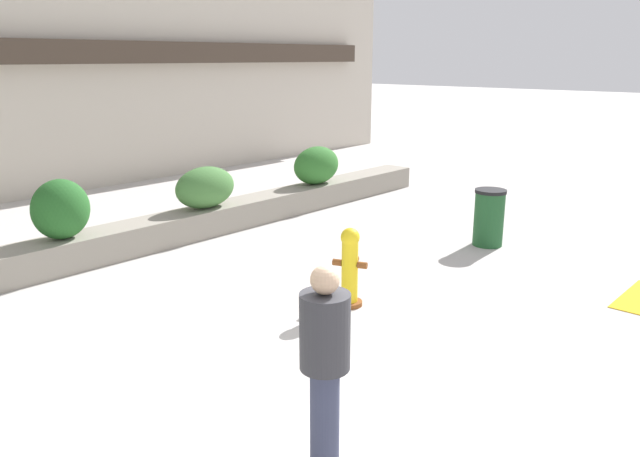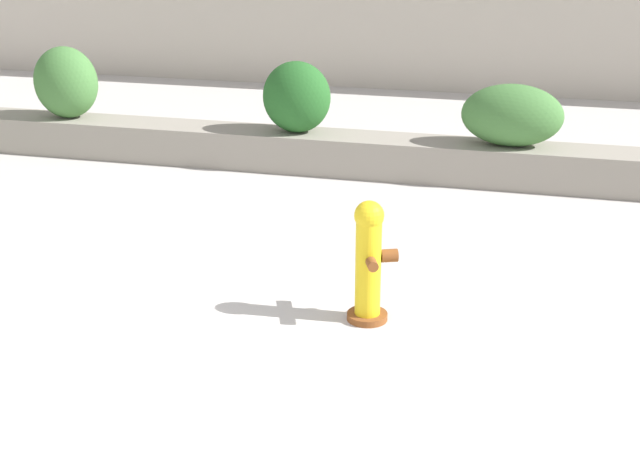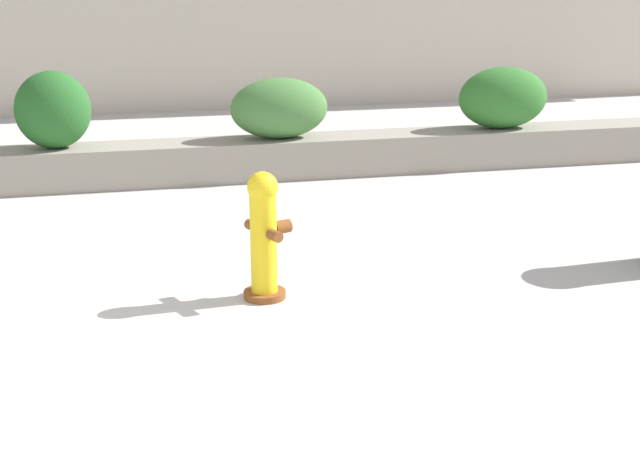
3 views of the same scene
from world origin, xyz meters
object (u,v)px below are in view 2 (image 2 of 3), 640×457
(hedge_bush_2, at_px, (297,97))
(hedge_bush_3, at_px, (512,115))
(hedge_bush_1, at_px, (66,82))
(fire_hydrant, at_px, (369,260))

(hedge_bush_2, relative_size, hedge_bush_3, 0.75)
(hedge_bush_1, bearing_deg, hedge_bush_2, 0.00)
(hedge_bush_2, bearing_deg, hedge_bush_3, 0.00)
(hedge_bush_1, relative_size, hedge_bush_2, 1.06)
(hedge_bush_1, distance_m, hedge_bush_3, 6.14)
(hedge_bush_1, xyz_separation_m, hedge_bush_3, (6.14, 0.00, -0.11))
(hedge_bush_1, relative_size, hedge_bush_3, 0.79)
(hedge_bush_3, height_order, fire_hydrant, hedge_bush_3)
(hedge_bush_2, bearing_deg, fire_hydrant, -66.70)
(hedge_bush_2, bearing_deg, hedge_bush_1, 180.00)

